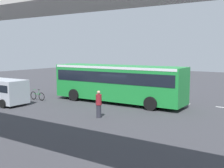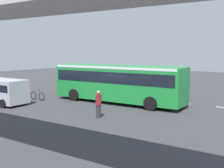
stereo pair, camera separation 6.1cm
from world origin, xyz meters
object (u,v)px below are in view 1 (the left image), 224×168
at_px(parked_van, 1,90).
at_px(traffic_sign, 166,79).
at_px(bicycle_green, 37,96).
at_px(city_bus, 117,81).
at_px(bicycle_blue, 21,96).
at_px(pedestrian, 99,104).

relative_size(parked_van, traffic_sign, 1.71).
bearing_deg(traffic_sign, bicycle_green, 31.96).
xyz_separation_m(city_bus, traffic_sign, (-2.99, -3.22, 0.01)).
distance_m(city_bus, bicycle_blue, 8.64).
bearing_deg(city_bus, parked_van, 36.09).
bearing_deg(bicycle_green, parked_van, 68.62).
distance_m(city_bus, pedestrian, 5.50).
relative_size(bicycle_blue, traffic_sign, 0.63).
bearing_deg(bicycle_green, traffic_sign, -148.04).
height_order(city_bus, bicycle_blue, city_bus).
relative_size(parked_van, pedestrian, 2.68).
bearing_deg(traffic_sign, bicycle_blue, 33.28).
distance_m(parked_van, bicycle_green, 3.19).
bearing_deg(bicycle_green, city_bus, -157.24).
xyz_separation_m(parked_van, pedestrian, (-9.54, -0.55, -0.30)).
xyz_separation_m(bicycle_green, pedestrian, (-8.41, 2.33, 0.51)).
distance_m(city_bus, bicycle_green, 7.36).
relative_size(bicycle_green, bicycle_blue, 1.00).
bearing_deg(pedestrian, bicycle_blue, -8.24).
bearing_deg(city_bus, pedestrian, 109.04).
relative_size(parked_van, bicycle_green, 2.71).
bearing_deg(bicycle_green, bicycle_blue, 44.21).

